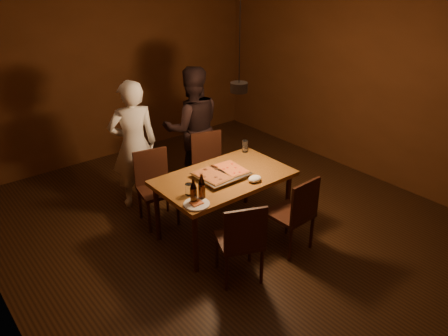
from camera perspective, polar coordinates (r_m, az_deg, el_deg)
room_shell at (r=4.65m, az=1.90°, el=6.32°), size 6.00×6.00×6.00m
dining_table at (r=4.90m, az=0.00°, el=-1.83°), size 1.50×0.90×0.75m
chair_far_left at (r=5.31m, az=-9.07°, el=-1.56°), size 0.50×0.50×0.49m
chair_far_right at (r=5.76m, az=-1.94°, el=1.07°), size 0.52×0.52×0.49m
chair_near_left at (r=4.25m, az=2.35°, el=-8.87°), size 0.55×0.55×0.49m
chair_near_right at (r=4.73m, az=9.45°, el=-5.24°), size 0.43×0.43×0.49m
pizza_tray at (r=4.84m, az=-0.33°, el=-0.92°), size 0.59×0.50×0.05m
pizza_meat at (r=4.75m, az=-1.57°, el=-1.00°), size 0.28×0.43×0.02m
pizza_cheese at (r=4.91m, az=0.96°, el=-0.06°), size 0.27×0.40×0.02m
spatula at (r=4.82m, az=-0.56°, el=-0.49°), size 0.12×0.25×0.04m
beer_bottle_a at (r=4.30m, az=-4.00°, el=-3.06°), size 0.07×0.07×0.26m
beer_bottle_b at (r=4.36m, az=-2.93°, el=-2.50°), size 0.07×0.07×0.27m
water_glass_left at (r=4.48m, az=-4.60°, el=-2.81°), size 0.08×0.08×0.12m
water_glass_right at (r=5.45m, az=2.77°, el=2.84°), size 0.07×0.07×0.15m
plate_slice at (r=4.32m, az=-3.60°, el=-4.72°), size 0.26×0.26×0.03m
napkin at (r=4.75m, az=4.05°, el=-1.42°), size 0.16×0.12×0.07m
diner_white at (r=5.58m, az=-11.70°, el=2.95°), size 0.69×0.54×1.66m
diner_dark at (r=5.99m, az=-4.12°, el=5.22°), size 1.01×0.91×1.69m
pendant_lamp at (r=4.54m, az=1.97°, el=10.61°), size 0.18×0.18×1.10m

